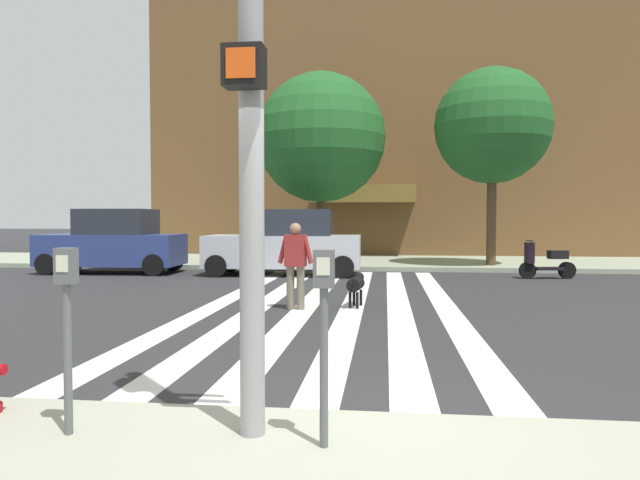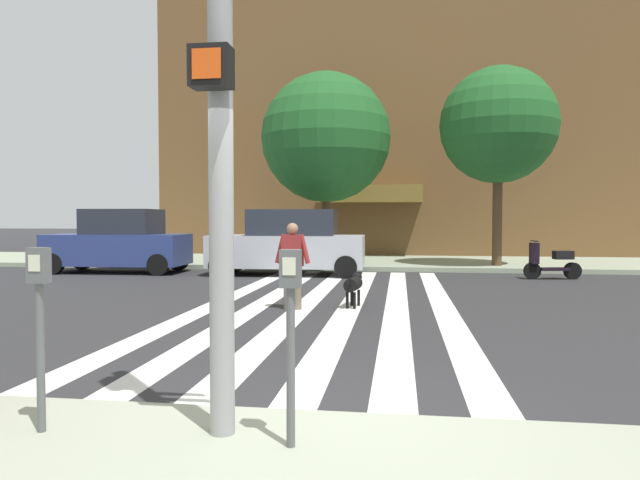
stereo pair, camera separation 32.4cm
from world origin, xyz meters
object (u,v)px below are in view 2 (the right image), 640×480
parked_car_behind_first (289,244)px  parked_scooter (552,262)px  parking_meter_second_along (40,313)px  street_tree_middle (498,126)px  parked_car_near_curb (119,243)px  dog_on_leash (354,284)px  street_tree_nearest (326,138)px  pedestrian_dog_walker (292,261)px  parking_meter_curbside (291,320)px

parked_car_behind_first → parked_scooter: bearing=-1.8°
parked_car_behind_first → parking_meter_second_along: bearing=-86.7°
parked_car_behind_first → street_tree_middle: size_ratio=0.72×
parked_car_near_curb → parked_scooter: size_ratio=2.69×
parking_meter_second_along → dog_on_leash: bearing=76.5°
parking_meter_second_along → street_tree_middle: street_tree_middle is taller
parked_car_near_curb → street_tree_nearest: bearing=23.5°
parked_car_near_curb → street_tree_middle: (12.12, 2.58, 3.86)m
pedestrian_dog_walker → dog_on_leash: bearing=22.5°
street_tree_nearest → street_tree_middle: street_tree_nearest is taller
parked_scooter → parked_car_behind_first: bearing=178.2°
parking_meter_second_along → dog_on_leash: 7.43m
parked_car_behind_first → street_tree_nearest: street_tree_nearest is taller
parked_car_near_curb → pedestrian_dog_walker: parked_car_near_curb is taller
parking_meter_second_along → parked_car_behind_first: (-0.76, 13.28, -0.07)m
parking_meter_curbside → street_tree_nearest: (-1.84, 16.03, 3.51)m
parking_meter_curbside → parked_car_behind_first: (-2.63, 13.29, -0.07)m
parked_car_behind_first → parked_car_near_curb: bearing=180.0°
parked_car_behind_first → street_tree_middle: bearing=21.3°
street_tree_nearest → street_tree_middle: (5.81, -0.16, 0.27)m
parked_car_behind_first → dog_on_leash: size_ratio=4.83×
parked_car_behind_first → pedestrian_dog_walker: parked_car_behind_first is taller
street_tree_nearest → pedestrian_dog_walker: 9.98m
parking_meter_second_along → street_tree_nearest: 16.40m
pedestrian_dog_walker → parked_car_near_curb: bearing=136.5°
parking_meter_curbside → parked_car_near_curb: (-8.15, 13.29, -0.08)m
parked_car_near_curb → parked_scooter: (13.18, -0.24, -0.47)m
parked_car_near_curb → street_tree_nearest: (6.31, 2.74, 3.59)m
parking_meter_second_along → dog_on_leash: parking_meter_second_along is taller
parked_scooter → street_tree_middle: 5.28m
parking_meter_second_along → street_tree_nearest: street_tree_nearest is taller
parking_meter_curbside → street_tree_nearest: size_ratio=0.20×
parked_car_near_curb → parked_car_behind_first: (5.52, -0.00, 0.01)m
parking_meter_curbside → parked_car_behind_first: parked_car_behind_first is taller
parking_meter_second_along → parking_meter_curbside: bearing=-0.5°
pedestrian_dog_walker → dog_on_leash: (1.12, 0.46, -0.48)m
street_tree_nearest → street_tree_middle: bearing=-1.6°
parked_car_behind_first → street_tree_nearest: 4.58m
parking_meter_second_along → dog_on_leash: (1.73, 7.20, -0.59)m
parked_car_behind_first → parking_meter_curbside: bearing=-78.8°
parked_car_near_curb → pedestrian_dog_walker: (6.88, -6.54, -0.03)m
parking_meter_curbside → pedestrian_dog_walker: pedestrian_dog_walker is taller
street_tree_middle → dog_on_leash: 10.53m
parked_car_near_curb → street_tree_middle: bearing=12.0°
street_tree_middle → pedestrian_dog_walker: size_ratio=4.03×
parking_meter_curbside → parked_car_near_curb: 15.59m
street_tree_nearest → dog_on_leash: 9.87m
street_tree_nearest → parked_scooter: bearing=-23.4°
parking_meter_curbside → pedestrian_dog_walker: 6.87m
street_tree_nearest → parking_meter_curbside: bearing=-83.5°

